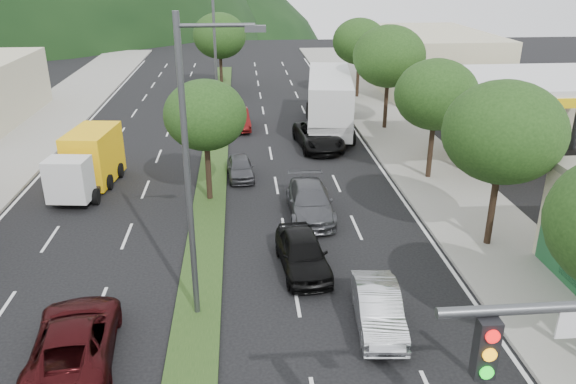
{
  "coord_description": "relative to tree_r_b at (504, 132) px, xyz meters",
  "views": [
    {
      "loc": [
        1.73,
        -8.48,
        11.28
      ],
      "look_at": [
        3.52,
        12.54,
        2.56
      ],
      "focal_mm": 35.0,
      "sensor_mm": 36.0,
      "label": 1
    }
  ],
  "objects": [
    {
      "name": "sidewalk_right",
      "position": [
        0.5,
        13.0,
        -4.96
      ],
      "size": [
        5.0,
        90.0,
        0.15
      ],
      "primitive_type": "cube",
      "color": "gray",
      "rests_on": "ground"
    },
    {
      "name": "median",
      "position": [
        -12.0,
        16.0,
        -4.98
      ],
      "size": [
        1.6,
        56.0,
        0.12
      ],
      "primitive_type": "cube",
      "color": "#1A3412",
      "rests_on": "ground"
    },
    {
      "name": "gas_canopy",
      "position": [
        7.0,
        10.0,
        -0.39
      ],
      "size": [
        12.2,
        8.2,
        5.25
      ],
      "color": "silver",
      "rests_on": "ground"
    },
    {
      "name": "bldg_right_far",
      "position": [
        7.5,
        32.0,
        -2.44
      ],
      "size": [
        10.0,
        16.0,
        5.2
      ],
      "primitive_type": "cube",
      "color": "beige",
      "rests_on": "ground"
    },
    {
      "name": "tree_r_b",
      "position": [
        0.0,
        0.0,
        0.0
      ],
      "size": [
        4.8,
        4.8,
        6.94
      ],
      "color": "black",
      "rests_on": "sidewalk_right"
    },
    {
      "name": "tree_r_c",
      "position": [
        0.0,
        8.0,
        -0.29
      ],
      "size": [
        4.4,
        4.4,
        6.48
      ],
      "color": "black",
      "rests_on": "sidewalk_right"
    },
    {
      "name": "tree_r_d",
      "position": [
        0.0,
        18.0,
        0.14
      ],
      "size": [
        5.0,
        5.0,
        7.17
      ],
      "color": "black",
      "rests_on": "sidewalk_right"
    },
    {
      "name": "tree_r_e",
      "position": [
        0.0,
        28.0,
        -0.14
      ],
      "size": [
        4.6,
        4.6,
        6.71
      ],
      "color": "black",
      "rests_on": "sidewalk_right"
    },
    {
      "name": "tree_med_near",
      "position": [
        -12.0,
        6.0,
        -0.61
      ],
      "size": [
        4.0,
        4.0,
        6.02
      ],
      "color": "black",
      "rests_on": "median"
    },
    {
      "name": "tree_med_far",
      "position": [
        -12.0,
        32.0,
        -0.03
      ],
      "size": [
        4.8,
        4.8,
        6.94
      ],
      "color": "black",
      "rests_on": "median"
    },
    {
      "name": "streetlight_near",
      "position": [
        -11.79,
        -4.0,
        0.55
      ],
      "size": [
        2.6,
        0.25,
        10.0
      ],
      "color": "#47494C",
      "rests_on": "ground"
    },
    {
      "name": "streetlight_mid",
      "position": [
        -11.79,
        21.0,
        0.55
      ],
      "size": [
        2.6,
        0.25,
        10.0
      ],
      "color": "#47494C",
      "rests_on": "ground"
    },
    {
      "name": "sedan_silver",
      "position": [
        -5.98,
        -5.17,
        -4.37
      ],
      "size": [
        1.75,
        4.16,
        1.34
      ],
      "primitive_type": "imported",
      "rotation": [
        0.0,
        0.0,
        -0.08
      ],
      "color": "#ABAEB3",
      "rests_on": "ground"
    },
    {
      "name": "suv_maroon",
      "position": [
        -15.51,
        -6.06,
        -4.32
      ],
      "size": [
        2.9,
        5.38,
        1.44
      ],
      "primitive_type": "imported",
      "rotation": [
        0.0,
        0.0,
        3.24
      ],
      "color": "#330B0D",
      "rests_on": "ground"
    },
    {
      "name": "car_queue_a",
      "position": [
        -8.07,
        -1.29,
        -4.29
      ],
      "size": [
        2.12,
        4.5,
        1.49
      ],
      "primitive_type": "imported",
      "rotation": [
        0.0,
        0.0,
        0.09
      ],
      "color": "black",
      "rests_on": "ground"
    },
    {
      "name": "car_queue_b",
      "position": [
        -7.16,
        3.71,
        -4.31
      ],
      "size": [
        2.09,
        5.03,
        1.45
      ],
      "primitive_type": "imported",
      "rotation": [
        0.0,
        0.0,
        -0.01
      ],
      "color": "#46474B",
      "rests_on": "ground"
    },
    {
      "name": "car_queue_c",
      "position": [
        -10.5,
        19.12,
        -4.34
      ],
      "size": [
        1.84,
        4.36,
        1.4
      ],
      "primitive_type": "imported",
      "rotation": [
        0.0,
        0.0,
        0.09
      ],
      "color": "#550E0E",
      "rests_on": "ground"
    },
    {
      "name": "car_queue_d",
      "position": [
        -5.36,
        14.12,
        -4.27
      ],
      "size": [
        3.05,
        5.75,
        1.54
      ],
      "primitive_type": "imported",
      "rotation": [
        0.0,
        0.0,
        0.09
      ],
      "color": "black",
      "rests_on": "ground"
    },
    {
      "name": "car_queue_e",
      "position": [
        -10.43,
        9.12,
        -4.44
      ],
      "size": [
        1.68,
        3.58,
        1.18
      ],
      "primitive_type": "imported",
      "rotation": [
        0.0,
        0.0,
        0.08
      ],
      "color": "#424246",
      "rests_on": "ground"
    },
    {
      "name": "box_truck",
      "position": [
        -18.39,
        8.33,
        -3.64
      ],
      "size": [
        2.92,
        6.22,
        2.96
      ],
      "rotation": [
        0.0,
        0.0,
        3.02
      ],
      "color": "silver",
      "rests_on": "ground"
    },
    {
      "name": "motorhome",
      "position": [
        -4.02,
        18.33,
        -2.94
      ],
      "size": [
        4.4,
        10.58,
        3.94
      ],
      "rotation": [
        0.0,
        0.0,
        -0.13
      ],
      "color": "silver",
      "rests_on": "ground"
    }
  ]
}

